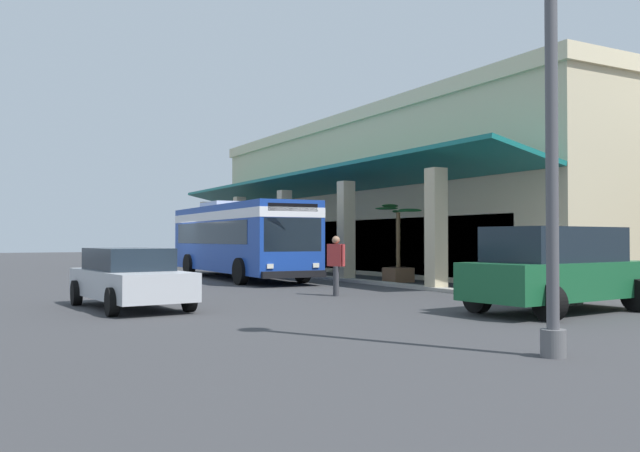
{
  "coord_description": "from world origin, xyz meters",
  "views": [
    {
      "loc": [
        29.82,
        -8.65,
        1.7
      ],
      "look_at": [
        6.46,
        4.18,
        2.22
      ],
      "focal_mm": 37.37,
      "sensor_mm": 36.0,
      "label": 1
    }
  ],
  "objects_px": {
    "parked_sedan_silver": "(130,277)",
    "lot_light_pole": "(551,84)",
    "pedestrian": "(336,262)",
    "potted_palm": "(398,264)",
    "parked_suv_green": "(557,268)",
    "transit_bus": "(238,235)"
  },
  "relations": [
    {
      "from": "pedestrian",
      "to": "lot_light_pole",
      "type": "height_order",
      "value": "lot_light_pole"
    },
    {
      "from": "parked_sedan_silver",
      "to": "parked_suv_green",
      "type": "bearing_deg",
      "value": 55.89
    },
    {
      "from": "parked_suv_green",
      "to": "lot_light_pole",
      "type": "xyz_separation_m",
      "value": [
        4.08,
        -4.68,
        2.92
      ]
    },
    {
      "from": "pedestrian",
      "to": "lot_light_pole",
      "type": "xyz_separation_m",
      "value": [
        10.4,
        -2.44,
        2.92
      ]
    },
    {
      "from": "potted_palm",
      "to": "lot_light_pole",
      "type": "xyz_separation_m",
      "value": [
        14.69,
        -7.76,
        3.22
      ]
    },
    {
      "from": "transit_bus",
      "to": "pedestrian",
      "type": "distance_m",
      "value": 9.52
    },
    {
      "from": "potted_palm",
      "to": "lot_light_pole",
      "type": "height_order",
      "value": "lot_light_pole"
    },
    {
      "from": "transit_bus",
      "to": "potted_palm",
      "type": "xyz_separation_m",
      "value": [
        5.17,
        4.66,
        -1.14
      ]
    },
    {
      "from": "parked_sedan_silver",
      "to": "lot_light_pole",
      "type": "bearing_deg",
      "value": 21.03
    },
    {
      "from": "pedestrian",
      "to": "parked_sedan_silver",
      "type": "bearing_deg",
      "value": -84.42
    },
    {
      "from": "parked_suv_green",
      "to": "potted_palm",
      "type": "relative_size",
      "value": 1.61
    },
    {
      "from": "lot_light_pole",
      "to": "potted_palm",
      "type": "bearing_deg",
      "value": 152.15
    },
    {
      "from": "transit_bus",
      "to": "parked_suv_green",
      "type": "height_order",
      "value": "transit_bus"
    },
    {
      "from": "transit_bus",
      "to": "potted_palm",
      "type": "bearing_deg",
      "value": 41.98
    },
    {
      "from": "parked_sedan_silver",
      "to": "lot_light_pole",
      "type": "relative_size",
      "value": 0.62
    },
    {
      "from": "pedestrian",
      "to": "potted_palm",
      "type": "relative_size",
      "value": 0.58
    },
    {
      "from": "parked_sedan_silver",
      "to": "potted_palm",
      "type": "xyz_separation_m",
      "value": [
        -4.89,
        11.53,
        -0.04
      ]
    },
    {
      "from": "transit_bus",
      "to": "parked_sedan_silver",
      "type": "relative_size",
      "value": 2.48
    },
    {
      "from": "potted_palm",
      "to": "lot_light_pole",
      "type": "bearing_deg",
      "value": -27.85
    },
    {
      "from": "transit_bus",
      "to": "parked_sedan_silver",
      "type": "distance_m",
      "value": 12.24
    },
    {
      "from": "pedestrian",
      "to": "potted_palm",
      "type": "bearing_deg",
      "value": 128.85
    },
    {
      "from": "parked_sedan_silver",
      "to": "potted_palm",
      "type": "bearing_deg",
      "value": 112.99
    }
  ]
}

